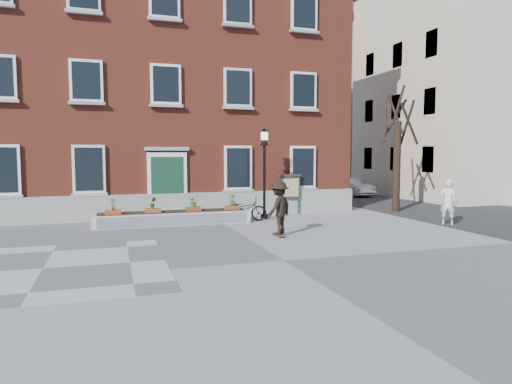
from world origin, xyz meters
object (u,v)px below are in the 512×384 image
object	(u,v)px
parked_car	(353,187)
notice_board	(290,187)
bicycle	(244,209)
bystander	(448,202)
lamp_post	(264,161)
skateboarder	(279,208)

from	to	relation	value
parked_car	notice_board	size ratio (longest dim) A/B	2.01
notice_board	bicycle	bearing A→B (deg)	-151.24
parked_car	bystander	bearing A→B (deg)	-101.93
lamp_post	parked_car	bearing A→B (deg)	42.46
parked_car	skateboarder	size ratio (longest dim) A/B	1.97
lamp_post	notice_board	xyz separation A→B (m)	(1.62, 1.06, -1.28)
bicycle	lamp_post	bearing A→B (deg)	-51.66
notice_board	skateboarder	size ratio (longest dim) A/B	0.98
bicycle	lamp_post	world-z (taller)	lamp_post
bicycle	lamp_post	distance (m)	2.32
lamp_post	skateboarder	world-z (taller)	lamp_post
bicycle	parked_car	size ratio (longest dim) A/B	0.51
lamp_post	skateboarder	xyz separation A→B (m)	(-0.88, -4.19, -1.55)
bystander	lamp_post	distance (m)	7.67
bicycle	lamp_post	xyz separation A→B (m)	(1.04, 0.40, 2.04)
lamp_post	skateboarder	bearing A→B (deg)	-101.92
lamp_post	bicycle	bearing A→B (deg)	-159.00
skateboarder	lamp_post	bearing A→B (deg)	78.08
parked_car	skateboarder	world-z (taller)	skateboarder
bicycle	skateboarder	size ratio (longest dim) A/B	1.00
parked_car	bystander	xyz separation A→B (m)	(-2.76, -12.29, 0.30)
notice_board	parked_car	bearing A→B (deg)	44.15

